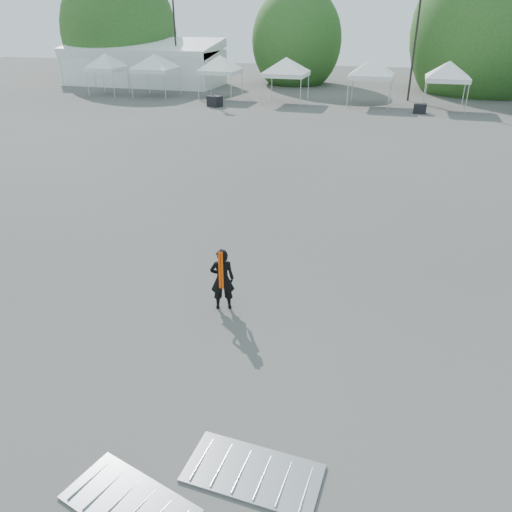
# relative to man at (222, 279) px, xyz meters

# --- Properties ---
(ground) EXTENTS (120.00, 120.00, 0.00)m
(ground) POSITION_rel_man_xyz_m (0.64, 1.77, -0.78)
(ground) COLOR #474442
(ground) RESTS_ON ground
(marquee) EXTENTS (15.00, 6.25, 4.23)m
(marquee) POSITION_rel_man_xyz_m (-21.36, 36.77, 1.19)
(marquee) COLOR white
(marquee) RESTS_ON ground
(light_pole_west) EXTENTS (0.60, 0.25, 10.30)m
(light_pole_west) POSITION_rel_man_xyz_m (-17.36, 35.77, 4.99)
(light_pole_west) COLOR black
(light_pole_west) RESTS_ON ground
(light_pole_east) EXTENTS (0.60, 0.25, 9.80)m
(light_pole_east) POSITION_rel_man_xyz_m (3.64, 33.77, 4.74)
(light_pole_east) COLOR black
(light_pole_east) RESTS_ON ground
(tree_far_w) EXTENTS (4.80, 4.80, 7.30)m
(tree_far_w) POSITION_rel_man_xyz_m (-25.36, 39.77, 3.76)
(tree_far_w) COLOR #382314
(tree_far_w) RESTS_ON ground
(tree_mid_w) EXTENTS (4.16, 4.16, 6.33)m
(tree_mid_w) POSITION_rel_man_xyz_m (-7.36, 41.77, 3.15)
(tree_mid_w) COLOR #382314
(tree_mid_w) RESTS_ON ground
(tree_mid_e) EXTENTS (5.12, 5.12, 7.79)m
(tree_mid_e) POSITION_rel_man_xyz_m (9.64, 40.77, 4.06)
(tree_mid_e) COLOR #382314
(tree_mid_e) RESTS_ON ground
(tent_a) EXTENTS (3.75, 3.75, 3.88)m
(tent_a) POSITION_rel_man_xyz_m (-21.17, 29.90, 2.28)
(tent_a) COLOR silver
(tent_a) RESTS_ON ground
(tent_b) EXTENTS (4.55, 4.55, 3.88)m
(tent_b) POSITION_rel_man_xyz_m (-16.88, 30.43, 2.28)
(tent_b) COLOR silver
(tent_b) RESTS_ON ground
(tent_c) EXTENTS (4.22, 4.22, 3.88)m
(tent_c) POSITION_rel_man_xyz_m (-11.25, 30.73, 2.28)
(tent_c) COLOR silver
(tent_c) RESTS_ON ground
(tent_d) EXTENTS (4.57, 4.57, 3.88)m
(tent_d) POSITION_rel_man_xyz_m (-5.67, 30.28, 2.28)
(tent_d) COLOR silver
(tent_d) RESTS_ON ground
(tent_e) EXTENTS (4.51, 4.51, 3.88)m
(tent_e) POSITION_rel_man_xyz_m (0.80, 30.77, 2.28)
(tent_e) COLOR silver
(tent_e) RESTS_ON ground
(tent_f) EXTENTS (4.25, 4.25, 3.88)m
(tent_f) POSITION_rel_man_xyz_m (6.19, 30.50, 2.28)
(tent_f) COLOR silver
(tent_f) RESTS_ON ground
(man) EXTENTS (0.66, 0.54, 1.55)m
(man) POSITION_rel_man_xyz_m (0.00, 0.00, 0.00)
(man) COLOR black
(man) RESTS_ON ground
(barrier_left) EXTENTS (2.14, 1.46, 0.06)m
(barrier_left) POSITION_rel_man_xyz_m (0.53, -5.43, -0.75)
(barrier_left) COLOR #9FA1A7
(barrier_left) RESTS_ON ground
(barrier_mid) EXTENTS (2.12, 1.15, 0.07)m
(barrier_mid) POSITION_rel_man_xyz_m (2.07, -4.42, -0.75)
(barrier_mid) COLOR #9FA1A7
(barrier_mid) RESTS_ON ground
(crate_west) EXTENTS (1.20, 1.08, 0.77)m
(crate_west) POSITION_rel_man_xyz_m (-10.29, 26.77, -0.39)
(crate_west) COLOR black
(crate_west) RESTS_ON ground
(crate_mid) EXTENTS (0.89, 0.71, 0.66)m
(crate_mid) POSITION_rel_man_xyz_m (4.54, 28.19, -0.45)
(crate_mid) COLOR black
(crate_mid) RESTS_ON ground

